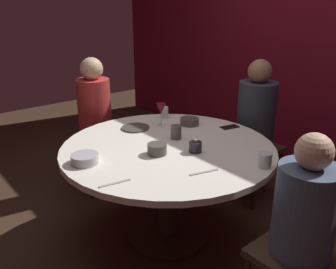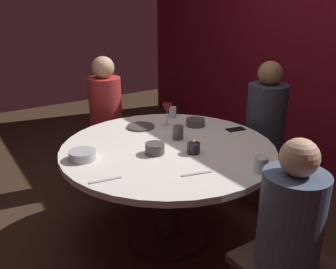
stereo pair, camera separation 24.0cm
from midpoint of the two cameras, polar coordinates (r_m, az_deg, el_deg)
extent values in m
plane|color=#382619|center=(2.79, 2.56, -15.65)|extent=(8.00, 8.00, 0.00)
cylinder|color=silver|center=(2.44, 2.82, -2.25)|extent=(1.44, 1.44, 0.04)
cylinder|color=#332319|center=(2.60, 2.68, -9.59)|extent=(0.14, 0.14, 0.68)
cylinder|color=#2D2116|center=(2.78, 2.57, -15.40)|extent=(0.60, 0.60, 0.03)
cube|color=#3F2D1E|center=(3.34, -7.52, -0.57)|extent=(0.40, 0.40, 0.04)
cylinder|color=#B22D2D|center=(3.25, -7.76, 4.20)|extent=(0.29, 0.29, 0.54)
sphere|color=tan|center=(3.17, -8.07, 10.40)|extent=(0.19, 0.19, 0.19)
cylinder|color=#332319|center=(3.52, -11.06, -3.86)|extent=(0.04, 0.04, 0.43)
cylinder|color=#332319|center=(3.23, -8.70, -5.97)|extent=(0.04, 0.04, 0.43)
cylinder|color=#332319|center=(3.64, -6.14, -2.69)|extent=(0.04, 0.04, 0.43)
cylinder|color=#332319|center=(3.37, -3.45, -4.60)|extent=(0.04, 0.04, 0.43)
cube|color=#3F2D1E|center=(3.15, 16.82, -2.68)|extent=(0.40, 0.40, 0.04)
cylinder|color=#2D333D|center=(3.05, 17.39, 2.45)|extent=(0.31, 0.31, 0.55)
sphere|color=#8C6647|center=(2.96, 18.13, 9.13)|extent=(0.19, 0.19, 0.19)
cylinder|color=#332319|center=(3.46, 16.13, -4.71)|extent=(0.04, 0.04, 0.43)
cylinder|color=#332319|center=(3.23, 12.13, -6.22)|extent=(0.04, 0.04, 0.43)
cylinder|color=#332319|center=(3.28, 20.60, -6.72)|extent=(0.04, 0.04, 0.43)
cylinder|color=#332319|center=(3.03, 16.70, -8.53)|extent=(0.04, 0.04, 0.43)
cube|color=#3F2D1E|center=(1.96, 21.50, -18.71)|extent=(0.40, 0.40, 0.04)
cylinder|color=#475670|center=(1.82, 22.55, -12.45)|extent=(0.29, 0.29, 0.47)
sphere|color=tan|center=(1.68, 23.99, -3.44)|extent=(0.17, 0.17, 0.17)
cylinder|color=black|center=(2.32, 7.02, -2.20)|extent=(0.08, 0.08, 0.07)
sphere|color=#F9D159|center=(2.30, 7.07, -1.14)|extent=(0.02, 0.02, 0.02)
cylinder|color=silver|center=(2.83, 2.29, 1.51)|extent=(0.06, 0.06, 0.01)
cylinder|color=silver|center=(2.81, 2.30, 2.44)|extent=(0.01, 0.01, 0.09)
cone|color=maroon|center=(2.79, 2.32, 4.10)|extent=(0.08, 0.08, 0.08)
cylinder|color=#4C4742|center=(2.77, -1.87, 1.21)|extent=(0.21, 0.21, 0.01)
cube|color=black|center=(2.79, 13.07, 0.76)|extent=(0.10, 0.15, 0.01)
cylinder|color=#B7B7BC|center=(2.25, -10.42, -3.29)|extent=(0.17, 0.17, 0.06)
cylinder|color=#4C4742|center=(2.29, 0.90, -2.29)|extent=(0.12, 0.12, 0.07)
cylinder|color=#4C4742|center=(2.83, 6.79, 1.89)|extent=(0.15, 0.15, 0.05)
cylinder|color=silver|center=(3.00, 3.03, 3.48)|extent=(0.06, 0.06, 0.09)
cylinder|color=#4C4742|center=(2.54, 4.30, 0.26)|extent=(0.08, 0.08, 0.10)
cylinder|color=silver|center=(2.16, 17.59, -4.59)|extent=(0.08, 0.08, 0.09)
cube|color=#B7B7BC|center=(2.06, 7.90, -6.24)|extent=(0.06, 0.18, 0.01)
cube|color=#B7B7BC|center=(1.98, -6.43, -7.28)|extent=(0.05, 0.18, 0.01)
camera|label=1|loc=(0.12, -87.14, 1.07)|focal=38.59mm
camera|label=2|loc=(0.12, 92.86, -1.07)|focal=38.59mm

